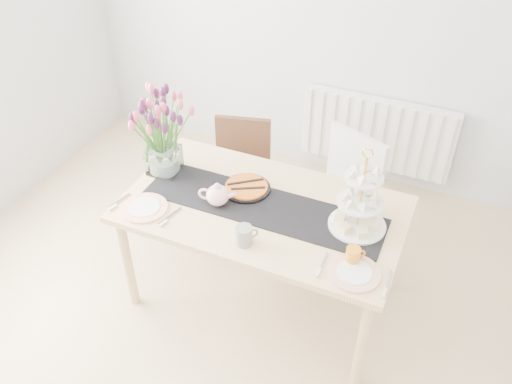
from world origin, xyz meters
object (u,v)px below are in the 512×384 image
at_px(mug_orange, 353,256).
at_px(plate_right, 354,273).
at_px(dining_table, 263,217).
at_px(teapot, 218,195).
at_px(tulip_vase, 159,123).
at_px(cream_jug, 354,206).
at_px(chair_brown, 241,166).
at_px(plate_left, 144,208).
at_px(chair_white, 343,187).
at_px(mug_grey, 244,235).
at_px(tart_tin, 246,188).
at_px(cake_stand, 359,208).
at_px(radiator, 376,133).

xyz_separation_m(mug_orange, plate_right, (0.03, -0.08, -0.04)).
bearing_deg(mug_orange, dining_table, 121.24).
bearing_deg(teapot, tulip_vase, 146.94).
xyz_separation_m(teapot, cream_jug, (0.73, 0.24, -0.02)).
height_order(dining_table, chair_brown, chair_brown).
bearing_deg(plate_left, dining_table, 25.20).
height_order(chair_brown, chair_white, chair_white).
bearing_deg(teapot, dining_table, 5.00).
bearing_deg(cream_jug, chair_white, 108.57).
bearing_deg(mug_orange, chair_brown, 101.20).
bearing_deg(dining_table, plate_right, -25.51).
height_order(dining_table, mug_grey, mug_grey).
height_order(tart_tin, plate_right, tart_tin).
relative_size(chair_brown, tulip_vase, 1.26).
bearing_deg(dining_table, mug_orange, -20.52).
distance_m(cake_stand, mug_grey, 0.63).
relative_size(dining_table, chair_white, 1.82).
bearing_deg(plate_left, radiator, 62.53).
relative_size(dining_table, cake_stand, 3.47).
distance_m(chair_brown, teapot, 0.86).
bearing_deg(mug_grey, teapot, 96.24).
height_order(chair_white, mug_orange, chair_white).
bearing_deg(mug_orange, radiator, 60.16).
xyz_separation_m(cake_stand, mug_grey, (-0.51, -0.36, -0.08)).
distance_m(tart_tin, plate_left, 0.60).
xyz_separation_m(dining_table, chair_brown, (-0.46, 0.67, -0.21)).
bearing_deg(plate_left, cream_jug, 22.06).
height_order(radiator, tulip_vase, tulip_vase).
xyz_separation_m(tulip_vase, mug_grey, (0.71, -0.39, -0.30)).
bearing_deg(chair_brown, teapot, -88.67).
height_order(dining_table, chair_white, chair_white).
bearing_deg(radiator, cream_jug, -83.49).
height_order(chair_brown, mug_grey, mug_grey).
relative_size(radiator, mug_orange, 13.38).
bearing_deg(plate_right, mug_grey, -178.28).
xyz_separation_m(tart_tin, plate_left, (-0.46, -0.39, -0.01)).
xyz_separation_m(chair_brown, cream_jug, (0.94, -0.52, 0.34)).
height_order(cake_stand, mug_grey, cake_stand).
distance_m(dining_table, chair_white, 0.75).
xyz_separation_m(dining_table, tulip_vase, (-0.69, 0.07, 0.43)).
xyz_separation_m(teapot, plate_left, (-0.37, -0.20, -0.06)).
relative_size(dining_table, mug_orange, 17.85).
distance_m(radiator, tulip_vase, 1.88).
relative_size(radiator, chair_white, 1.37).
bearing_deg(cream_jug, tart_tin, -176.04).
xyz_separation_m(chair_brown, plate_left, (-0.15, -0.96, 0.30)).
height_order(cream_jug, plate_left, cream_jug).
height_order(tulip_vase, cake_stand, tulip_vase).
bearing_deg(radiator, dining_table, -102.21).
relative_size(chair_brown, cake_stand, 1.74).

